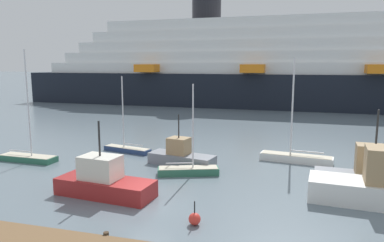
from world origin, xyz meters
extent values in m
plane|color=slate|center=(0.00, 0.00, 0.00)|extent=(600.00, 600.00, 0.00)
cylinder|color=#423323|center=(0.00, -4.70, 0.27)|extent=(0.24, 0.24, 0.53)
cube|color=navy|center=(-6.38, 10.67, 0.19)|extent=(4.66, 2.00, 0.39)
cube|color=beige|center=(-6.38, 10.67, 0.41)|extent=(4.47, 1.88, 0.04)
cylinder|color=silver|center=(-6.73, 10.76, 3.53)|extent=(0.11, 0.11, 6.29)
cylinder|color=silver|center=(-5.74, 10.53, 0.74)|extent=(2.02, 0.55, 0.09)
cube|color=white|center=(8.04, 11.17, 0.29)|extent=(5.69, 2.03, 0.57)
cube|color=beige|center=(8.04, 11.17, 0.59)|extent=(5.46, 1.90, 0.04)
cylinder|color=silver|center=(7.60, 11.24, 4.41)|extent=(0.13, 0.13, 7.67)
cylinder|color=silver|center=(8.84, 11.06, 0.92)|extent=(2.50, 0.46, 0.11)
cube|color=#2D6B51|center=(0.68, 5.74, 0.25)|extent=(4.41, 2.50, 0.49)
cube|color=beige|center=(0.68, 5.74, 0.51)|extent=(4.22, 2.36, 0.04)
cylinder|color=silver|center=(1.00, 5.86, 3.44)|extent=(0.10, 0.10, 5.89)
cylinder|color=silver|center=(0.10, 5.54, 0.84)|extent=(1.84, 0.72, 0.08)
cube|color=#2D6B51|center=(-12.73, 5.74, 0.22)|extent=(4.86, 1.49, 0.44)
cube|color=beige|center=(-12.73, 5.74, 0.46)|extent=(4.67, 1.37, 0.04)
cylinder|color=silver|center=(-12.34, 5.73, 4.64)|extent=(0.12, 0.12, 8.40)
cylinder|color=silver|center=(-13.43, 5.77, 0.79)|extent=(2.17, 0.16, 0.09)
cube|color=white|center=(12.39, 3.30, 0.63)|extent=(7.64, 3.13, 1.27)
cube|color=gray|center=(12.38, 6.47, 0.40)|extent=(6.54, 2.25, 0.79)
cube|color=#A3845B|center=(12.70, 6.45, 1.75)|extent=(2.30, 1.52, 1.91)
cylinder|color=#262626|center=(12.70, 6.45, 3.83)|extent=(0.13, 0.13, 2.25)
cube|color=gray|center=(-0.47, 7.98, 0.43)|extent=(5.43, 2.72, 0.85)
cube|color=#A3845B|center=(-0.73, 8.03, 1.48)|extent=(1.79, 1.59, 1.26)
cylinder|color=#262626|center=(-0.73, 8.03, 3.02)|extent=(0.10, 0.10, 1.82)
cube|color=maroon|center=(-2.90, 0.49, 0.51)|extent=(6.09, 2.67, 1.01)
cube|color=silver|center=(-3.19, 0.52, 1.70)|extent=(2.42, 1.81, 1.38)
cylinder|color=#262626|center=(-3.19, 0.52, 3.43)|extent=(0.12, 0.12, 2.07)
sphere|color=red|center=(3.20, -1.89, 0.30)|extent=(0.59, 0.59, 0.59)
cylinder|color=black|center=(3.20, -1.89, 0.90)|extent=(0.06, 0.06, 0.60)
sphere|color=green|center=(14.66, 13.13, 0.31)|extent=(0.62, 0.62, 0.62)
cylinder|color=black|center=(14.66, 13.13, 1.07)|extent=(0.06, 0.06, 0.90)
cube|color=black|center=(10.89, 50.82, 3.01)|extent=(109.64, 18.10, 6.01)
cube|color=white|center=(10.89, 50.82, 6.99)|extent=(100.86, 16.04, 1.97)
cube|color=white|center=(10.89, 50.82, 8.96)|extent=(94.81, 15.08, 1.97)
cube|color=white|center=(10.89, 50.82, 10.93)|extent=(88.75, 14.12, 1.97)
cube|color=white|center=(10.89, 50.82, 12.90)|extent=(82.70, 13.16, 1.97)
cube|color=white|center=(10.89, 50.82, 14.86)|extent=(76.65, 12.19, 1.97)
cube|color=orange|center=(-17.99, 43.61, 6.99)|extent=(4.01, 3.16, 1.38)
cube|color=orange|center=(1.13, 43.12, 6.99)|extent=(4.01, 3.16, 1.38)
cube|color=orange|center=(20.25, 42.63, 6.99)|extent=(4.01, 3.16, 1.38)
cylinder|color=black|center=(-8.77, 51.33, 18.58)|extent=(5.51, 5.51, 5.46)
camera|label=1|loc=(7.46, -17.72, 7.70)|focal=33.59mm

